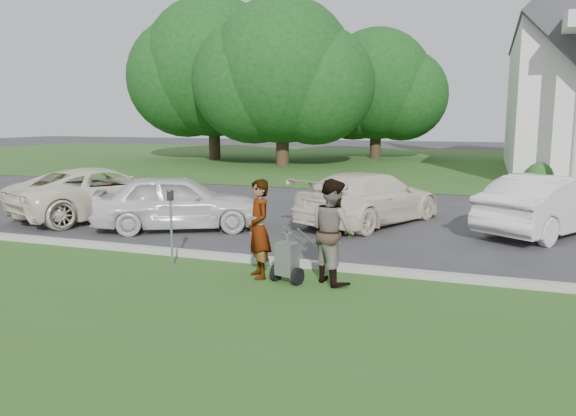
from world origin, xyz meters
The scene contains 15 objects.
ground centered at (0.00, 0.00, 0.00)m, with size 120.00×120.00×0.00m, color #333335.
grass_strip centered at (0.00, -3.00, 0.01)m, with size 80.00×7.00×0.01m, color #325A1F.
church_lawn centered at (0.00, 27.00, 0.01)m, with size 80.00×30.00×0.01m, color #325A1F.
curb centered at (0.00, 0.55, 0.07)m, with size 80.00×0.18×0.15m, color #9E9E93.
tree_left centered at (-8.01, 21.99, 5.11)m, with size 10.63×8.40×9.71m.
tree_far centered at (-14.01, 24.99, 5.69)m, with size 11.64×9.20×10.73m.
tree_back centered at (-4.01, 29.99, 4.73)m, with size 9.61×7.60×8.89m.
striping_cart centered at (0.34, -0.48, 0.41)m, with size 0.68×1.10×0.96m.
person_left centered at (-0.25, -0.34, 0.87)m, with size 0.64×0.42×1.75m, color #999999.
person_right centered at (1.05, -0.20, 0.90)m, with size 0.87×0.68×1.79m, color #999999.
parking_meter_near centered at (-2.12, -0.16, 0.93)m, with size 0.11×0.10×1.48m.
car_a centered at (-6.86, 3.94, 0.71)m, with size 2.35×5.09×1.41m, color #EFE9CB.
car_b centered at (-3.86, 3.02, 0.71)m, with size 1.68×4.18×1.42m, color silver.
car_c centered at (0.57, 5.42, 0.70)m, with size 1.96×4.82×1.40m, color #F2E6CD.
car_d centered at (4.96, 5.52, 0.73)m, with size 1.55×4.44×1.46m, color silver.
Camera 1 is at (3.47, -9.26, 2.82)m, focal length 35.00 mm.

